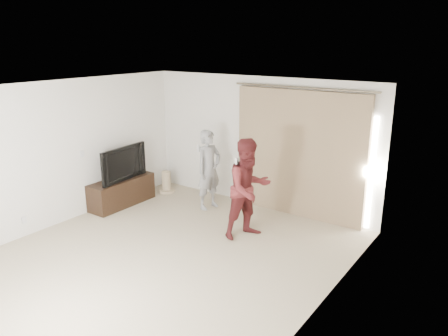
{
  "coord_description": "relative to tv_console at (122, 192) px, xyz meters",
  "views": [
    {
      "loc": [
        4.29,
        -4.6,
        3.26
      ],
      "look_at": [
        0.23,
        1.2,
        1.18
      ],
      "focal_mm": 35.0,
      "sensor_mm": 36.0,
      "label": 1
    }
  ],
  "objects": [
    {
      "name": "floor",
      "position": [
        2.27,
        -1.11,
        -0.27
      ],
      "size": [
        5.5,
        5.5,
        0.0
      ],
      "primitive_type": "plane",
      "color": "tan",
      "rests_on": "ground"
    },
    {
      "name": "wall_back",
      "position": [
        2.27,
        1.64,
        1.03
      ],
      "size": [
        5.0,
        0.04,
        2.6
      ],
      "primitive_type": "cube",
      "color": "silver",
      "rests_on": "ground"
    },
    {
      "name": "wall_left",
      "position": [
        -0.23,
        -1.11,
        1.03
      ],
      "size": [
        0.04,
        5.5,
        2.6
      ],
      "color": "silver",
      "rests_on": "ground"
    },
    {
      "name": "ceiling",
      "position": [
        2.27,
        -1.11,
        2.33
      ],
      "size": [
        5.0,
        5.5,
        0.01
      ],
      "primitive_type": "cube",
      "color": "silver",
      "rests_on": "wall_back"
    },
    {
      "name": "curtain",
      "position": [
        3.18,
        1.57,
        0.93
      ],
      "size": [
        2.8,
        0.11,
        2.46
      ],
      "color": "#967E5C",
      "rests_on": "ground"
    },
    {
      "name": "tv_console",
      "position": [
        0.0,
        0.0,
        0.0
      ],
      "size": [
        0.49,
        1.43,
        0.55
      ],
      "primitive_type": "cube",
      "color": "black",
      "rests_on": "ground"
    },
    {
      "name": "tv",
      "position": [
        0.0,
        0.0,
        0.62
      ],
      "size": [
        0.24,
        1.2,
        0.69
      ],
      "primitive_type": "imported",
      "rotation": [
        0.0,
        0.0,
        1.64
      ],
      "color": "black",
      "rests_on": "tv_console"
    },
    {
      "name": "scratching_post",
      "position": [
        0.23,
        1.09,
        -0.08
      ],
      "size": [
        0.35,
        0.35,
        0.47
      ],
      "color": "tan",
      "rests_on": "ground"
    },
    {
      "name": "person_man",
      "position": [
        1.57,
        0.89,
        0.52
      ],
      "size": [
        0.48,
        0.64,
        1.6
      ],
      "color": "gray",
      "rests_on": "ground"
    },
    {
      "name": "person_woman",
      "position": [
        2.92,
        0.21,
        0.59
      ],
      "size": [
        0.94,
        1.03,
        1.72
      ],
      "color": "#551B1D",
      "rests_on": "ground"
    }
  ]
}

